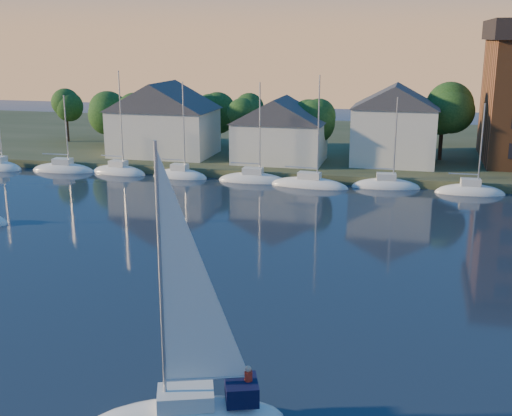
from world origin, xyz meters
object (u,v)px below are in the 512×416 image
(clubhouse_centre, at_px, (280,129))
(hero_sailboat, at_px, (189,412))
(clubhouse_west, at_px, (164,118))
(clubhouse_east, at_px, (395,124))

(clubhouse_centre, height_order, hero_sailboat, hero_sailboat)
(clubhouse_west, xyz_separation_m, hero_sailboat, (23.84, -56.50, -5.36))
(clubhouse_centre, relative_size, hero_sailboat, 0.85)
(clubhouse_east, bearing_deg, clubhouse_centre, -171.87)
(clubhouse_centre, bearing_deg, clubhouse_west, 176.42)
(clubhouse_centre, xyz_separation_m, hero_sailboat, (7.84, -55.50, -4.56))
(hero_sailboat, bearing_deg, clubhouse_centre, -102.07)
(clubhouse_west, height_order, hero_sailboat, hero_sailboat)
(clubhouse_centre, bearing_deg, clubhouse_east, 8.13)
(clubhouse_west, relative_size, clubhouse_east, 1.30)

